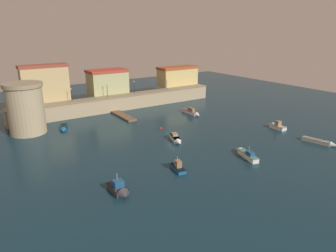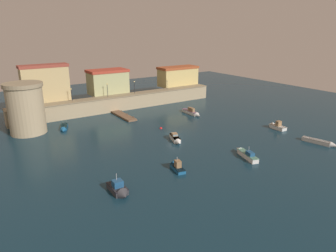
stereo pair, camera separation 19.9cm
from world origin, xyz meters
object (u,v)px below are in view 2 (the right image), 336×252
object	(u,v)px
moored_boat_4	(276,126)
moored_boat_1	(176,166)
quay_lamp_2	(134,85)
moored_boat_6	(176,139)
moored_boat_7	(192,112)
moored_boat_3	(246,154)
quay_lamp_1	(107,88)
moored_boat_5	(321,142)
moored_boat_0	(64,128)
fortress_tower	(26,108)
moored_boat_2	(119,190)
quay_lamp_3	(167,82)
mooring_buoy_0	(161,128)
quay_lamp_0	(71,93)

from	to	relation	value
moored_boat_4	moored_boat_1	bearing A→B (deg)	100.26
quay_lamp_2	moored_boat_6	bearing A→B (deg)	-101.89
moored_boat_1	moored_boat_7	xyz separation A→B (m)	(21.66, 23.89, 0.07)
moored_boat_3	quay_lamp_1	bearing A→B (deg)	26.94
quay_lamp_2	moored_boat_5	xyz separation A→B (m)	(16.29, -45.14, -5.84)
quay_lamp_1	moored_boat_1	world-z (taller)	quay_lamp_1
moored_boat_0	moored_boat_7	size ratio (longest dim) A/B	0.78
fortress_tower	moored_boat_1	world-z (taller)	fortress_tower
moored_boat_1	moored_boat_4	world-z (taller)	moored_boat_1
moored_boat_2	moored_boat_5	xyz separation A→B (m)	(39.99, -4.59, -0.18)
quay_lamp_3	mooring_buoy_0	world-z (taller)	quay_lamp_3
quay_lamp_3	moored_boat_0	distance (m)	34.54
moored_boat_6	mooring_buoy_0	xyz separation A→B (m)	(1.83, 8.32, -0.51)
quay_lamp_2	quay_lamp_3	distance (m)	10.72
fortress_tower	moored_boat_6	world-z (taller)	fortress_tower
moored_boat_0	moored_boat_2	bearing A→B (deg)	16.99
moored_boat_7	quay_lamp_3	bearing A→B (deg)	174.37
moored_boat_0	moored_boat_6	world-z (taller)	moored_boat_6
quay_lamp_3	moored_boat_6	world-z (taller)	quay_lamp_3
moored_boat_0	moored_boat_3	distance (m)	39.35
mooring_buoy_0	moored_boat_3	bearing A→B (deg)	-79.67
moored_boat_6	moored_boat_7	bearing A→B (deg)	152.26
moored_boat_0	quay_lamp_0	bearing A→B (deg)	170.32
moored_boat_2	moored_boat_5	bearing A→B (deg)	84.72
quay_lamp_1	moored_boat_3	bearing A→B (deg)	-79.51
quay_lamp_3	quay_lamp_2	bearing A→B (deg)	180.00
moored_boat_2	moored_boat_7	xyz separation A→B (m)	(32.36, 25.81, -0.02)
moored_boat_2	moored_boat_3	distance (m)	23.44
quay_lamp_2	moored_boat_5	world-z (taller)	quay_lamp_2
moored_boat_1	moored_boat_2	size ratio (longest dim) A/B	1.00
fortress_tower	mooring_buoy_0	world-z (taller)	fortress_tower
moored_boat_4	moored_boat_5	xyz separation A→B (m)	(-0.78, -10.99, -0.16)
moored_boat_1	moored_boat_6	xyz separation A→B (m)	(7.02, 10.19, 0.05)
moored_boat_0	moored_boat_3	bearing A→B (deg)	53.55
quay_lamp_1	moored_boat_7	bearing A→B (deg)	-41.59
quay_lamp_0	quay_lamp_3	size ratio (longest dim) A/B	1.08
moored_boat_3	moored_boat_5	distance (m)	16.99
quay_lamp_1	moored_boat_5	distance (m)	51.57
moored_boat_1	moored_boat_6	distance (m)	12.38
quay_lamp_2	moored_boat_3	xyz separation A→B (m)	(-0.28, -41.37, -5.70)
quay_lamp_2	quay_lamp_0	bearing A→B (deg)	180.00
moored_boat_7	mooring_buoy_0	distance (m)	13.91
quay_lamp_1	quay_lamp_2	xyz separation A→B (m)	(7.94, -0.00, -0.05)
quay_lamp_0	mooring_buoy_0	size ratio (longest dim) A/B	5.55
quay_lamp_2	moored_boat_2	distance (m)	47.31
quay_lamp_1	moored_boat_3	distance (m)	42.46
moored_boat_6	quay_lamp_3	bearing A→B (deg)	168.75
moored_boat_2	moored_boat_7	world-z (taller)	moored_boat_2
fortress_tower	quay_lamp_1	bearing A→B (deg)	18.76
quay_lamp_3	moored_boat_3	world-z (taller)	quay_lamp_3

